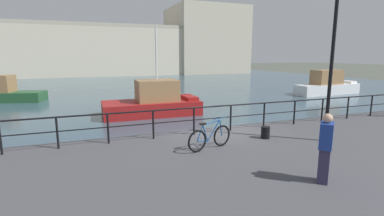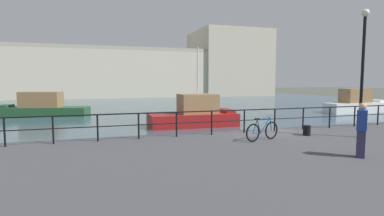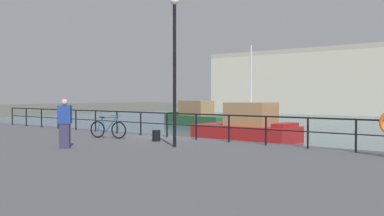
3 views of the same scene
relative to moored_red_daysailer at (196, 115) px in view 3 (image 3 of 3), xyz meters
name	(u,v)px [view 3 (image 3 of 3)]	position (x,y,z in m)	size (l,w,h in m)	color
ground_plane	(172,156)	(12.61, -18.31, -0.85)	(240.00, 240.00, 0.00)	#4C5147
water_basin	(366,123)	(12.61, 11.89, -0.85)	(80.00, 60.00, 0.01)	#385160
quay_promenade	(44,164)	(12.61, -24.81, -0.38)	(56.00, 13.00, 0.95)	#47474C
moored_red_daysailer	(196,115)	(0.00, 0.00, 0.00)	(8.58, 4.22, 2.28)	#23512D
moored_harbor_tender	(247,127)	(11.87, -10.33, 0.00)	(6.43, 2.96, 5.81)	maroon
quay_railing	(167,120)	(13.00, -19.06, 0.83)	(25.58, 0.07, 1.08)	black
parked_bicycle	(108,129)	(11.26, -20.87, 0.49)	(1.72, 0.55, 0.98)	black
mooring_bollard	(156,136)	(13.69, -20.48, 0.32)	(0.32, 0.32, 0.44)	black
quay_lamp_post	(175,53)	(15.51, -21.50, 3.41)	(0.32, 0.32, 5.27)	black
standing_person	(65,123)	(12.79, -24.10, 0.96)	(0.52, 0.50, 1.69)	#332D4C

